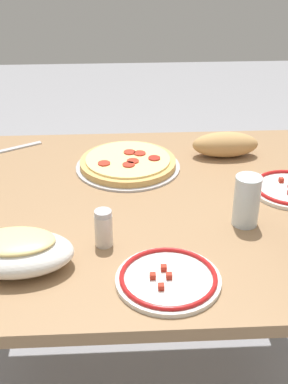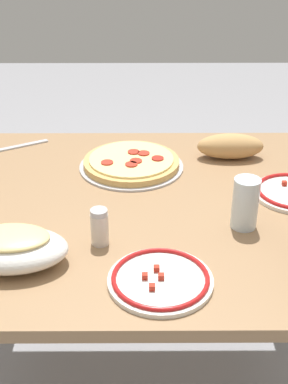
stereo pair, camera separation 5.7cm
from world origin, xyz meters
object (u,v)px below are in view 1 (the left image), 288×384
object	(u,v)px
side_plate_far	(168,279)
spice_shaker	(104,228)
dining_table	(144,243)
baked_pasta_dish	(16,251)
pepperoni_pizza	(128,163)
water_glass	(247,201)
bread_loaf	(225,144)

from	to	relation	value
side_plate_far	spice_shaker	xyz separation A→B (m)	(0.13, -0.14, 0.03)
dining_table	spice_shaker	world-z (taller)	spice_shaker
baked_pasta_dish	spice_shaker	xyz separation A→B (m)	(-0.18, -0.07, 0.00)
pepperoni_pizza	spice_shaker	xyz separation A→B (m)	(0.06, 0.38, 0.03)
side_plate_far	spice_shaker	size ratio (longest dim) A/B	2.45
dining_table	spice_shaker	bearing A→B (deg)	61.45
water_glass	spice_shaker	bearing A→B (deg)	11.78
dining_table	side_plate_far	world-z (taller)	side_plate_far
water_glass	bread_loaf	bearing A→B (deg)	-93.61
water_glass	spice_shaker	xyz separation A→B (m)	(0.33, 0.07, -0.02)
dining_table	bread_loaf	bearing A→B (deg)	-134.11
dining_table	bread_loaf	distance (m)	0.40
pepperoni_pizza	baked_pasta_dish	world-z (taller)	baked_pasta_dish
spice_shaker	water_glass	bearing A→B (deg)	-168.22
pepperoni_pizza	bread_loaf	distance (m)	0.30
dining_table	side_plate_far	distance (m)	0.35
pepperoni_pizza	water_glass	world-z (taller)	water_glass
side_plate_far	bread_loaf	xyz separation A→B (m)	(-0.23, -0.59, 0.03)
dining_table	pepperoni_pizza	xyz separation A→B (m)	(0.04, -0.20, 0.14)
dining_table	side_plate_far	size ratio (longest dim) A/B	5.28
side_plate_far	dining_table	bearing A→B (deg)	-84.46
pepperoni_pizza	bread_loaf	size ratio (longest dim) A/B	1.52
dining_table	baked_pasta_dish	size ratio (longest dim) A/B	4.70
pepperoni_pizza	baked_pasta_dish	size ratio (longest dim) A/B	1.25
water_glass	dining_table	bearing A→B (deg)	-25.77
baked_pasta_dish	side_plate_far	distance (m)	0.32
dining_table	pepperoni_pizza	size ratio (longest dim) A/B	3.77
water_glass	side_plate_far	size ratio (longest dim) A/B	0.58
pepperoni_pizza	side_plate_far	bearing A→B (deg)	97.23
water_glass	baked_pasta_dish	bearing A→B (deg)	15.61
dining_table	water_glass	world-z (taller)	water_glass
pepperoni_pizza	baked_pasta_dish	bearing A→B (deg)	61.90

